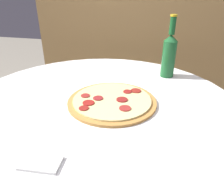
% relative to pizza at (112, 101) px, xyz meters
% --- Properties ---
extents(table, '(1.08, 1.08, 0.76)m').
position_rel_pizza_xyz_m(table, '(-0.05, 0.00, -0.19)').
color(table, white).
rests_on(table, ground_plane).
extents(fence_panel, '(1.41, 0.04, 1.60)m').
position_rel_pizza_xyz_m(fence_panel, '(-0.05, 0.85, 0.03)').
color(fence_panel, olive).
rests_on(fence_panel, ground_plane).
extents(pizza, '(0.33, 0.33, 0.02)m').
position_rel_pizza_xyz_m(pizza, '(0.00, 0.00, 0.00)').
color(pizza, '#B77F3D').
rests_on(pizza, table).
extents(beer_bottle, '(0.06, 0.06, 0.28)m').
position_rel_pizza_xyz_m(beer_bottle, '(0.20, 0.32, 0.10)').
color(beer_bottle, '#195628').
rests_on(beer_bottle, table).
extents(napkin, '(0.11, 0.07, 0.01)m').
position_rel_pizza_xyz_m(napkin, '(-0.10, -0.35, -0.00)').
color(napkin, white).
rests_on(napkin, table).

